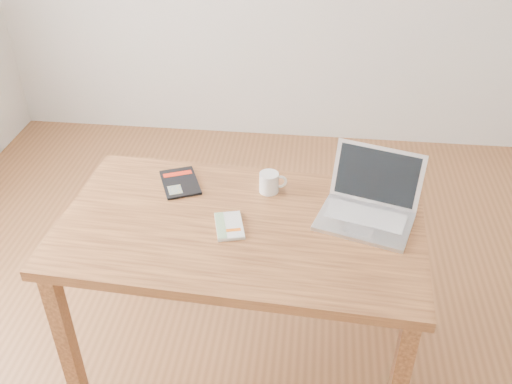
# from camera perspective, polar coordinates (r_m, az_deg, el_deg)

# --- Properties ---
(room) EXTENTS (4.04, 4.04, 2.70)m
(room) POSITION_cam_1_polar(r_m,az_deg,el_deg) (1.80, -0.71, 13.08)
(room) COLOR brown
(room) RESTS_ON ground
(desk) EXTENTS (1.36, 0.83, 0.75)m
(desk) POSITION_cam_1_polar(r_m,az_deg,el_deg) (2.12, -1.53, -5.04)
(desk) COLOR brown
(desk) RESTS_ON ground
(white_guidebook) EXTENTS (0.13, 0.18, 0.01)m
(white_guidebook) POSITION_cam_1_polar(r_m,az_deg,el_deg) (2.05, -2.70, -3.41)
(white_guidebook) COLOR beige
(white_guidebook) RESTS_ON desk
(black_guidebook) EXTENTS (0.21, 0.24, 0.01)m
(black_guidebook) POSITION_cam_1_polar(r_m,az_deg,el_deg) (2.29, -7.60, 0.96)
(black_guidebook) COLOR black
(black_guidebook) RESTS_ON desk
(laptop) EXTENTS (0.40, 0.38, 0.23)m
(laptop) POSITION_cam_1_polar(r_m,az_deg,el_deg) (2.12, 11.21, -1.25)
(laptop) COLOR silver
(laptop) RESTS_ON desk
(coffee_mug) EXTENTS (0.11, 0.08, 0.08)m
(coffee_mug) POSITION_cam_1_polar(r_m,az_deg,el_deg) (2.21, 1.38, 1.00)
(coffee_mug) COLOR white
(coffee_mug) RESTS_ON desk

